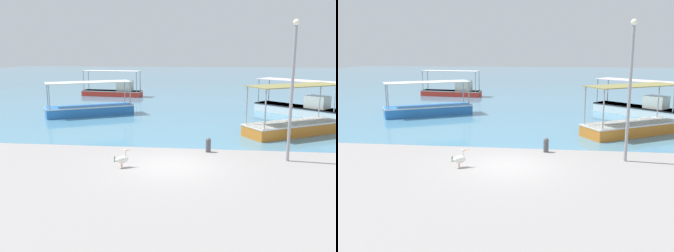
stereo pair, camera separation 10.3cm
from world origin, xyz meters
TOP-DOWN VIEW (x-y plane):
  - ground at (0.00, 0.00)m, footprint 120.00×120.00m
  - harbor_water at (0.00, 48.00)m, footprint 110.00×90.00m
  - fishing_boat_far_right at (8.59, 13.98)m, footprint 6.31×5.91m
  - fishing_boat_outer at (-7.59, 12.07)m, footprint 6.67×4.81m
  - fishing_boat_near_left at (6.64, 7.06)m, footprint 6.35×4.90m
  - fishing_boat_far_left at (-8.72, 24.00)m, footprint 6.73×2.38m
  - pelican at (-2.04, -0.46)m, footprint 0.71×0.57m
  - lamp_post at (5.22, 1.37)m, footprint 0.28×0.28m
  - mooring_bollard at (1.61, 2.46)m, footprint 0.26×0.26m
  - glass_bottle at (-2.59, 0.34)m, footprint 0.07×0.07m

SIDE VIEW (x-z plane):
  - ground at x=0.00m, z-range 0.00..0.00m
  - harbor_water at x=0.00m, z-range 0.00..0.00m
  - glass_bottle at x=-2.59m, z-range -0.03..0.24m
  - pelican at x=-2.04m, z-range -0.02..0.78m
  - mooring_bollard at x=1.61m, z-range 0.02..0.75m
  - fishing_boat_outer at x=-7.59m, z-range -0.75..1.82m
  - fishing_boat_near_left at x=6.64m, z-range -0.92..2.03m
  - fishing_boat_far_right at x=8.59m, z-range -0.71..1.95m
  - fishing_boat_far_left at x=-8.72m, z-range -0.72..2.01m
  - lamp_post at x=5.22m, z-range 0.36..6.63m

